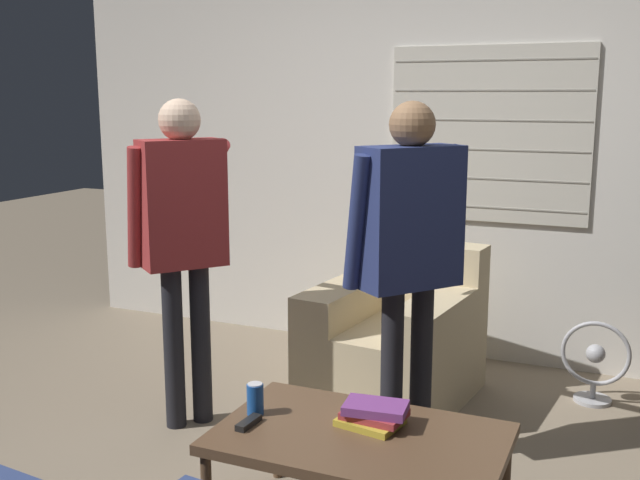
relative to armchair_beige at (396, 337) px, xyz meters
The scene contains 9 objects.
wall_back 1.25m from the armchair_beige, 89.06° to the left, with size 5.20×0.08×2.55m.
armchair_beige is the anchor object (origin of this frame).
coffee_table 1.41m from the armchair_beige, 77.66° to the right, with size 1.06×0.65×0.42m.
person_left_standing 1.34m from the armchair_beige, 138.04° to the right, with size 0.50×0.74×1.63m.
person_right_standing 1.03m from the armchair_beige, 69.19° to the right, with size 0.51×0.78×1.62m.
book_stack 1.33m from the armchair_beige, 76.02° to the right, with size 0.27×0.22×0.09m.
soda_can 1.39m from the armchair_beige, 95.67° to the right, with size 0.07×0.07×0.13m.
spare_remote 1.49m from the armchair_beige, 94.26° to the right, with size 0.05×0.13×0.02m.
floor_fan 1.08m from the armchair_beige, 17.65° to the left, with size 0.36×0.20×0.45m.
Camera 1 is at (1.18, -2.57, 1.65)m, focal length 42.00 mm.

